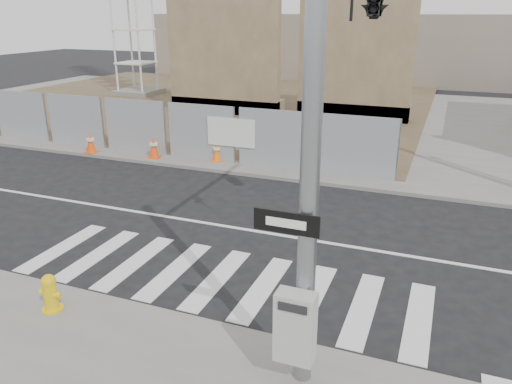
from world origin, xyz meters
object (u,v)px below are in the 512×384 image
(traffic_cone_b, at_px, (91,143))
(traffic_cone_d, at_px, (217,151))
(signal_pole, at_px, (358,39))
(traffic_cone_c, at_px, (154,147))
(fire_hydrant, at_px, (50,293))

(traffic_cone_b, relative_size, traffic_cone_d, 1.13)
(signal_pole, height_order, traffic_cone_c, signal_pole)
(traffic_cone_b, xyz_separation_m, traffic_cone_d, (4.95, 0.76, -0.04))
(signal_pole, bearing_deg, traffic_cone_c, 142.06)
(fire_hydrant, xyz_separation_m, traffic_cone_b, (-6.32, 8.99, 0.04))
(traffic_cone_b, bearing_deg, traffic_cone_c, 6.51)
(signal_pole, xyz_separation_m, traffic_cone_d, (-6.08, 7.02, -4.32))
(signal_pole, height_order, fire_hydrant, signal_pole)
(fire_hydrant, bearing_deg, traffic_cone_d, 81.53)
(fire_hydrant, xyz_separation_m, traffic_cone_d, (-1.38, 9.75, -0.01))
(signal_pole, relative_size, traffic_cone_b, 8.81)
(signal_pole, relative_size, traffic_cone_c, 8.83)
(traffic_cone_b, distance_m, traffic_cone_d, 5.00)
(fire_hydrant, relative_size, traffic_cone_b, 0.90)
(traffic_cone_c, relative_size, traffic_cone_d, 1.13)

